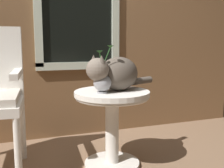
{
  "coord_description": "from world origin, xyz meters",
  "views": [
    {
      "loc": [
        -0.38,
        -1.69,
        0.88
      ],
      "look_at": [
        0.28,
        0.08,
        0.61
      ],
      "focal_mm": 43.62,
      "sensor_mm": 36.0,
      "label": 1
    }
  ],
  "objects": [
    {
      "name": "wicker_side_table",
      "position": [
        0.28,
        0.08,
        0.39
      ],
      "size": [
        0.53,
        0.53,
        0.56
      ],
      "color": "silver",
      "rests_on": "ground_plane"
    },
    {
      "name": "cat",
      "position": [
        0.31,
        0.08,
        0.68
      ],
      "size": [
        0.58,
        0.33,
        0.26
      ],
      "color": "brown",
      "rests_on": "wicker_side_table"
    },
    {
      "name": "pewter_vase_with_ivy",
      "position": [
        0.19,
        0.02,
        0.65
      ],
      "size": [
        0.13,
        0.12,
        0.32
      ],
      "color": "#99999E",
      "rests_on": "wicker_side_table"
    }
  ]
}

